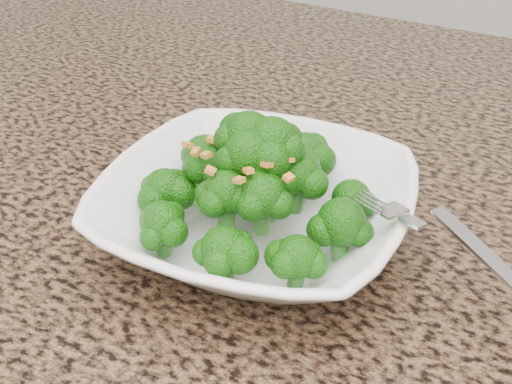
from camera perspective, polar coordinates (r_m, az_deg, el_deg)
The scene contains 5 objects.
granite_counter at distance 0.65m, azimuth 1.47°, elevation 0.74°, with size 1.64×1.04×0.03m, color brown.
bowl at distance 0.53m, azimuth 0.00°, elevation -1.77°, with size 0.25×0.25×0.06m, color white.
broccoli_pile at distance 0.49m, azimuth 0.00°, elevation 4.63°, with size 0.22×0.22×0.07m, color #18620B, non-canonical shape.
garlic_topping at distance 0.47m, azimuth 0.00°, elevation 8.77°, with size 0.13×0.13×0.01m, color orange, non-canonical shape.
fork at distance 0.47m, azimuth 14.13°, elevation -2.71°, with size 0.16×0.03×0.01m, color silver, non-canonical shape.
Camera 1 is at (0.26, -0.18, 1.23)m, focal length 45.00 mm.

